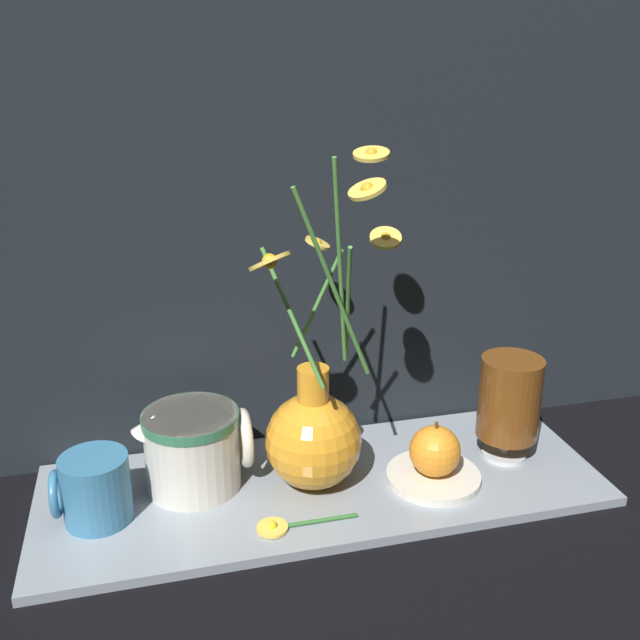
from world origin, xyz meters
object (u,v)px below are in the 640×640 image
object	(u,v)px
ceramic_pitcher	(194,446)
tea_glass	(508,399)
yellow_mug	(94,489)
orange_fruit	(435,451)
vase_with_flowers	(314,432)

from	to	relation	value
ceramic_pitcher	tea_glass	bearing A→B (deg)	-4.03
yellow_mug	ceramic_pitcher	xyz separation A→B (m)	(0.12, 0.04, 0.02)
ceramic_pitcher	orange_fruit	bearing A→B (deg)	-12.20
vase_with_flowers	ceramic_pitcher	xyz separation A→B (m)	(-0.14, 0.03, -0.02)
tea_glass	orange_fruit	size ratio (longest dim) A/B	1.95
vase_with_flowers	orange_fruit	world-z (taller)	vase_with_flowers
yellow_mug	tea_glass	world-z (taller)	tea_glass
vase_with_flowers	orange_fruit	bearing A→B (deg)	-12.40
ceramic_pitcher	tea_glass	world-z (taller)	tea_glass
vase_with_flowers	tea_glass	size ratio (longest dim) A/B	2.94
yellow_mug	ceramic_pitcher	world-z (taller)	ceramic_pitcher
vase_with_flowers	orange_fruit	distance (m)	0.15
vase_with_flowers	orange_fruit	xyz separation A→B (m)	(0.15, -0.03, -0.03)
orange_fruit	ceramic_pitcher	bearing A→B (deg)	167.80
ceramic_pitcher	vase_with_flowers	bearing A→B (deg)	-12.00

